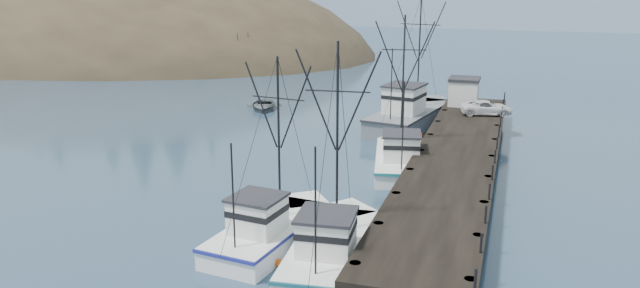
# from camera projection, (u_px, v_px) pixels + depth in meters

# --- Properties ---
(ground) EXTENTS (400.00, 400.00, 0.00)m
(ground) POSITION_uv_depth(u_px,v_px,m) (182.00, 238.00, 36.25)
(ground) COLOR navy
(ground) RESTS_ON ground
(pier) EXTENTS (6.00, 44.00, 2.00)m
(pier) POSITION_uv_depth(u_px,v_px,m) (456.00, 157.00, 46.44)
(pier) COLOR black
(pier) RESTS_ON ground
(headland) EXTENTS (134.80, 78.00, 51.00)m
(headland) POSITION_uv_depth(u_px,v_px,m) (56.00, 69.00, 131.56)
(headland) COLOR #382D1E
(headland) RESTS_ON ground
(distant_ridge) EXTENTS (360.00, 40.00, 26.00)m
(distant_ridge) POSITION_uv_depth(u_px,v_px,m) (493.00, 24.00, 189.67)
(distant_ridge) COLOR #9EB2C6
(distant_ridge) RESTS_ON ground
(distant_ridge_far) EXTENTS (180.00, 25.00, 18.00)m
(distant_ridge_far) POSITION_uv_depth(u_px,v_px,m) (348.00, 18.00, 218.01)
(distant_ridge_far) COLOR silver
(distant_ridge_far) RESTS_ON ground
(moored_sailboats) EXTENTS (24.29, 17.95, 6.35)m
(moored_sailboats) POSITION_uv_depth(u_px,v_px,m) (212.00, 69.00, 98.39)
(moored_sailboats) COLOR white
(moored_sailboats) RESTS_ON ground
(trawler_near) EXTENTS (4.78, 11.91, 11.93)m
(trawler_near) POSITION_uv_depth(u_px,v_px,m) (333.00, 246.00, 33.31)
(trawler_near) COLOR white
(trawler_near) RESTS_ON ground
(trawler_mid) EXTENTS (4.88, 11.01, 10.88)m
(trawler_mid) POSITION_uv_depth(u_px,v_px,m) (272.00, 229.00, 35.55)
(trawler_mid) COLOR white
(trawler_mid) RESTS_ON ground
(trawler_far) EXTENTS (5.77, 12.11, 12.20)m
(trawler_far) POSITION_uv_depth(u_px,v_px,m) (401.00, 158.00, 49.13)
(trawler_far) COLOR white
(trawler_far) RESTS_ON ground
(work_vessel) EXTENTS (7.17, 15.76, 13.11)m
(work_vessel) POSITION_uv_depth(u_px,v_px,m) (411.00, 114.00, 62.54)
(work_vessel) COLOR slate
(work_vessel) RESTS_ON ground
(pier_shed) EXTENTS (3.00, 3.20, 2.80)m
(pier_shed) POSITION_uv_depth(u_px,v_px,m) (464.00, 91.00, 62.86)
(pier_shed) COLOR silver
(pier_shed) RESTS_ON pier
(pickup_truck) EXTENTS (5.17, 3.20, 1.34)m
(pickup_truck) POSITION_uv_depth(u_px,v_px,m) (487.00, 108.00, 58.71)
(pickup_truck) COLOR silver
(pickup_truck) RESTS_ON pier
(motorboat) EXTENTS (5.76, 6.77, 1.19)m
(motorboat) POSITION_uv_depth(u_px,v_px,m) (263.00, 109.00, 70.79)
(motorboat) COLOR #51575A
(motorboat) RESTS_ON ground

